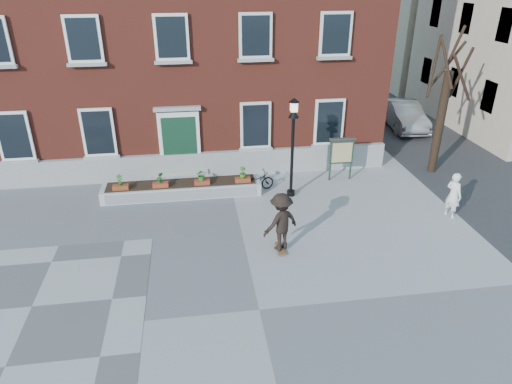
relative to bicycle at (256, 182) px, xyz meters
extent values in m
plane|color=gray|center=(-0.95, -7.15, -0.41)|extent=(100.00, 100.00, 0.00)
cube|color=#545456|center=(-6.95, -6.15, -0.40)|extent=(6.00, 6.00, 0.01)
imported|color=black|center=(0.00, 0.00, 0.00)|extent=(1.63, 0.91, 0.81)
imported|color=#ACAFB1|center=(9.38, 6.88, 0.35)|extent=(2.02, 4.70, 1.51)
imported|color=white|center=(6.68, -3.12, 0.45)|extent=(0.60, 0.73, 1.71)
cube|color=maroon|center=(-2.95, 6.85, 5.59)|extent=(18.00, 10.00, 12.00)
cube|color=#9A9995|center=(-2.95, 1.73, 0.14)|extent=(18.00, 0.24, 1.10)
cube|color=#9A9A95|center=(-2.95, 1.60, -0.31)|extent=(2.60, 0.80, 0.20)
cube|color=#9E9E99|center=(-2.95, 1.75, -0.11)|extent=(2.20, 0.50, 0.20)
cube|color=white|center=(-2.95, 1.77, 1.24)|extent=(1.70, 0.12, 2.50)
cube|color=#133521|center=(-2.95, 1.72, 1.14)|extent=(1.40, 0.06, 2.30)
cube|color=#A0A09B|center=(-2.95, 1.73, 2.64)|extent=(1.90, 0.25, 0.15)
cube|color=white|center=(-9.35, 1.75, 1.79)|extent=(1.30, 0.10, 2.00)
cube|color=black|center=(-9.35, 1.70, 1.79)|extent=(1.08, 0.04, 1.78)
cube|color=#9E9E99|center=(-9.35, 1.69, 0.73)|extent=(1.44, 0.20, 0.12)
cube|color=white|center=(-6.15, 1.75, 1.79)|extent=(1.30, 0.10, 2.00)
cube|color=black|center=(-6.15, 1.70, 1.79)|extent=(1.08, 0.04, 1.78)
cube|color=#AAAAA5|center=(-6.15, 1.69, 0.73)|extent=(1.44, 0.20, 0.12)
cube|color=white|center=(-6.15, 1.75, 5.39)|extent=(1.30, 0.10, 1.70)
cube|color=black|center=(-6.15, 1.70, 5.39)|extent=(1.08, 0.04, 1.48)
cube|color=#A2A29D|center=(-6.15, 1.69, 4.48)|extent=(1.44, 0.20, 0.12)
cube|color=white|center=(-2.95, 1.75, 5.39)|extent=(1.30, 0.10, 1.70)
cube|color=black|center=(-2.95, 1.70, 5.39)|extent=(1.08, 0.04, 1.48)
cube|color=#A4A49F|center=(-2.95, 1.69, 4.48)|extent=(1.44, 0.20, 0.12)
cube|color=silver|center=(0.25, 1.75, 1.79)|extent=(1.30, 0.10, 2.00)
cube|color=black|center=(0.25, 1.70, 1.79)|extent=(1.08, 0.04, 1.78)
cube|color=#ABABA6|center=(0.25, 1.69, 0.73)|extent=(1.44, 0.20, 0.12)
cube|color=silver|center=(0.25, 1.75, 5.39)|extent=(1.30, 0.10, 1.70)
cube|color=black|center=(0.25, 1.70, 5.39)|extent=(1.08, 0.04, 1.48)
cube|color=#A4A59F|center=(0.25, 1.69, 4.48)|extent=(1.44, 0.20, 0.12)
cube|color=silver|center=(3.45, 1.75, 1.79)|extent=(1.30, 0.10, 2.00)
cube|color=black|center=(3.45, 1.70, 1.79)|extent=(1.08, 0.04, 1.78)
cube|color=#A09F9A|center=(3.45, 1.69, 0.73)|extent=(1.44, 0.20, 0.12)
cube|color=silver|center=(3.45, 1.75, 5.39)|extent=(1.30, 0.10, 1.70)
cube|color=black|center=(3.45, 1.70, 5.39)|extent=(1.08, 0.04, 1.48)
cube|color=gray|center=(3.45, 1.69, 4.48)|extent=(1.44, 0.20, 0.12)
cube|color=silver|center=(-2.95, 0.05, -0.16)|extent=(6.20, 1.10, 0.50)
cube|color=silver|center=(-2.95, -0.51, -0.16)|extent=(5.80, 0.02, 0.40)
cube|color=black|center=(-2.95, 0.05, 0.09)|extent=(5.80, 0.90, 0.06)
cube|color=brown|center=(-5.25, -0.20, 0.19)|extent=(0.60, 0.25, 0.20)
imported|color=#2C651E|center=(-5.25, -0.20, 0.52)|extent=(0.24, 0.24, 0.45)
cube|color=#933920|center=(-3.75, -0.20, 0.19)|extent=(0.60, 0.25, 0.20)
imported|color=#29671F|center=(-3.75, -0.20, 0.52)|extent=(0.25, 0.25, 0.45)
cube|color=maroon|center=(-2.15, -0.20, 0.19)|extent=(0.60, 0.25, 0.20)
imported|color=#2E6A20|center=(-2.15, -0.20, 0.52)|extent=(0.40, 0.40, 0.45)
cube|color=brown|center=(-0.55, -0.20, 0.19)|extent=(0.60, 0.25, 0.20)
imported|color=#376C20|center=(-0.55, -0.20, 0.52)|extent=(0.25, 0.25, 0.45)
cylinder|color=black|center=(8.05, 0.85, 1.79)|extent=(0.36, 0.36, 4.40)
cylinder|color=#322016|center=(8.56, 0.85, 3.88)|extent=(0.12, 1.12, 2.23)
cylinder|color=#302215|center=(8.22, 1.37, 4.15)|extent=(1.18, 0.49, 1.97)
cylinder|color=black|center=(7.56, 1.21, 4.14)|extent=(0.88, 1.14, 2.35)
cylinder|color=black|center=(7.75, 0.63, 4.32)|extent=(0.60, 0.77, 1.90)
cylinder|color=#311D15|center=(8.25, 0.22, 3.84)|extent=(1.39, 0.55, 1.95)
cylinder|color=#302015|center=(8.21, 0.98, 4.97)|extent=(0.43, 0.48, 1.58)
cube|color=#343436|center=(11.05, 10.85, -0.40)|extent=(8.00, 36.00, 0.01)
cube|color=black|center=(12.09, 3.65, 2.09)|extent=(0.08, 1.00, 1.50)
cube|color=black|center=(12.09, 6.85, 2.09)|extent=(0.08, 1.00, 1.50)
cube|color=black|center=(12.09, 10.05, 2.09)|extent=(0.08, 1.00, 1.50)
cube|color=black|center=(12.09, 3.65, 5.39)|extent=(0.08, 1.00, 1.50)
cube|color=black|center=(12.09, 6.85, 5.39)|extent=(0.08, 1.00, 1.50)
cube|color=black|center=(12.09, 10.05, 5.39)|extent=(0.08, 1.00, 1.50)
cylinder|color=black|center=(1.32, -0.61, -0.31)|extent=(0.32, 0.32, 0.20)
cylinder|color=black|center=(1.32, -0.61, 1.19)|extent=(0.12, 0.12, 3.20)
cone|color=black|center=(1.32, -0.61, 2.94)|extent=(0.40, 0.40, 0.30)
cube|color=beige|center=(1.32, -0.61, 3.19)|extent=(0.24, 0.24, 0.34)
cone|color=black|center=(1.32, -0.61, 3.44)|extent=(0.40, 0.40, 0.16)
cylinder|color=#172F22|center=(3.26, 0.57, 0.49)|extent=(0.08, 0.08, 1.80)
cylinder|color=#172F1F|center=(4.16, 0.57, 0.49)|extent=(0.08, 0.08, 1.80)
cube|color=#193221|center=(3.71, 0.57, 0.84)|extent=(1.00, 0.10, 1.00)
cube|color=beige|center=(3.71, 0.51, 0.84)|extent=(0.85, 0.02, 0.85)
cube|color=#393331|center=(3.71, 0.57, 1.41)|extent=(1.10, 0.16, 0.10)
cube|color=brown|center=(0.15, -4.43, -0.35)|extent=(0.22, 0.78, 0.03)
cylinder|color=black|center=(0.06, -4.71, -0.38)|extent=(0.03, 0.05, 0.05)
cylinder|color=black|center=(0.24, -4.71, -0.38)|extent=(0.03, 0.05, 0.05)
cylinder|color=black|center=(0.06, -4.15, -0.38)|extent=(0.03, 0.05, 0.05)
cylinder|color=black|center=(0.24, -4.15, -0.38)|extent=(0.03, 0.05, 0.05)
imported|color=black|center=(0.15, -4.43, 0.63)|extent=(1.43, 1.19, 1.92)
camera|label=1|loc=(-2.41, -16.50, 7.71)|focal=32.00mm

